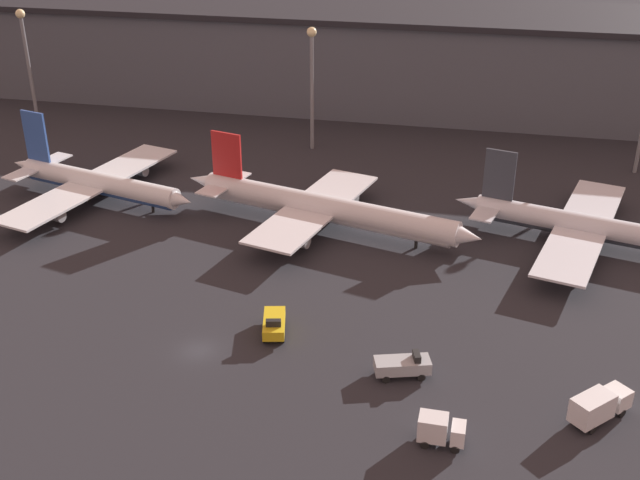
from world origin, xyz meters
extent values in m
plane|color=#26262B|center=(0.00, 0.00, 0.00)|extent=(600.00, 600.00, 0.00)
cube|color=#4C515B|center=(0.00, 100.63, 9.83)|extent=(186.90, 29.49, 19.66)
cube|color=black|center=(0.00, 100.63, 20.26)|extent=(186.90, 31.49, 1.20)
cylinder|color=white|center=(-30.20, 37.58, 3.19)|extent=(29.78, 10.73, 3.36)
cylinder|color=#2D519E|center=(-30.20, 37.58, 2.60)|extent=(28.21, 9.87, 2.85)
cone|color=white|center=(-14.75, 33.59, 3.19)|extent=(4.70, 4.09, 3.19)
cone|color=white|center=(-45.80, 41.62, 3.44)|extent=(5.59, 4.02, 2.85)
cube|color=#2D519E|center=(-42.35, 40.72, 9.11)|extent=(4.65, 1.56, 8.48)
cube|color=white|center=(-42.93, 40.87, 3.69)|extent=(6.56, 13.66, 0.24)
cube|color=white|center=(-31.64, 37.96, 2.77)|extent=(16.35, 37.45, 0.36)
cylinder|color=gray|center=(-28.20, 47.70, 1.60)|extent=(4.04, 2.71, 1.85)
cylinder|color=gray|center=(-33.35, 27.76, 1.60)|extent=(4.04, 2.71, 1.85)
cylinder|color=black|center=(-20.07, 34.96, 0.76)|extent=(0.50, 0.50, 1.51)
cylinder|color=black|center=(-31.31, 39.25, 0.76)|extent=(0.50, 0.50, 1.51)
cylinder|color=black|center=(-31.98, 36.66, 0.76)|extent=(0.50, 0.50, 1.51)
cylinder|color=silver|center=(8.08, 34.89, 3.53)|extent=(41.02, 13.97, 3.72)
cylinder|color=silver|center=(8.08, 34.89, 2.88)|extent=(38.88, 12.91, 3.16)
cone|color=silver|center=(29.21, 29.43, 3.53)|extent=(5.21, 4.54, 3.53)
cone|color=silver|center=(-13.23, 40.40, 3.81)|extent=(6.20, 4.46, 3.16)
cube|color=red|center=(-8.76, 39.25, 9.04)|extent=(5.14, 1.69, 7.28)
cube|color=silver|center=(-9.56, 39.45, 4.09)|extent=(6.34, 11.51, 0.24)
cube|color=silver|center=(6.07, 35.41, 3.07)|extent=(15.52, 31.43, 0.36)
cylinder|color=gray|center=(9.40, 43.33, 1.80)|extent=(4.48, 3.01, 2.05)
cylinder|color=gray|center=(5.15, 26.87, 1.80)|extent=(4.48, 3.01, 2.05)
cylinder|color=black|center=(22.11, 31.27, 0.84)|extent=(0.50, 0.50, 1.67)
cylinder|color=black|center=(6.45, 36.85, 0.84)|extent=(0.50, 0.50, 1.67)
cylinder|color=black|center=(5.70, 33.97, 0.84)|extent=(0.50, 0.50, 1.67)
cylinder|color=silver|center=(47.19, 37.12, 3.14)|extent=(34.35, 11.86, 3.30)
cylinder|color=#333842|center=(47.19, 37.12, 2.56)|extent=(32.55, 10.95, 2.81)
cone|color=silver|center=(29.31, 41.75, 3.38)|extent=(5.50, 3.96, 2.81)
cube|color=#333842|center=(33.11, 40.76, 8.62)|extent=(4.58, 1.54, 7.66)
cube|color=silver|center=(32.44, 40.94, 3.63)|extent=(6.42, 13.29, 0.24)
cube|color=silver|center=(45.51, 37.56, 2.72)|extent=(15.98, 36.43, 0.36)
cylinder|color=gray|center=(49.02, 46.99, 1.57)|extent=(3.97, 2.67, 1.82)
cylinder|color=gray|center=(44.01, 27.61, 1.57)|extent=(3.97, 2.67, 1.82)
cylinder|color=black|center=(45.84, 38.84, 0.74)|extent=(0.50, 0.50, 1.49)
cylinder|color=black|center=(45.18, 36.28, 0.74)|extent=(0.50, 0.50, 1.49)
cube|color=white|center=(46.17, -1.30, 1.72)|extent=(3.27, 3.26, 2.00)
cube|color=silver|center=(43.46, -4.09, 2.05)|extent=(4.88, 4.92, 2.67)
cylinder|color=black|center=(45.36, -0.81, 0.45)|extent=(1.07, 1.07, 0.90)
cylinder|color=black|center=(46.68, -2.09, 0.45)|extent=(1.07, 1.07, 0.90)
cylinder|color=black|center=(42.14, -4.12, 0.45)|extent=(1.07, 1.07, 0.90)
cylinder|color=black|center=(43.46, -5.40, 0.45)|extent=(1.07, 1.07, 0.90)
cube|color=#9EA3A8|center=(23.78, 0.07, 1.42)|extent=(6.60, 4.14, 1.41)
cube|color=black|center=(25.25, 0.52, 2.53)|extent=(1.17, 1.85, 0.80)
cylinder|color=black|center=(25.39, 1.52, 0.45)|extent=(1.04, 0.85, 0.90)
cylinder|color=black|center=(25.93, -0.24, 0.45)|extent=(1.04, 0.85, 0.90)
cylinder|color=black|center=(21.62, 0.37, 0.45)|extent=(1.04, 0.85, 0.90)
cylinder|color=black|center=(22.16, -1.39, 0.45)|extent=(1.04, 0.85, 0.90)
cube|color=white|center=(30.44, -10.32, 1.66)|extent=(1.42, 2.27, 1.87)
cube|color=silver|center=(27.96, -10.27, 1.97)|extent=(2.89, 2.30, 2.50)
cylinder|color=black|center=(30.32, -9.48, 0.45)|extent=(0.91, 0.58, 0.90)
cylinder|color=black|center=(30.29, -11.16, 0.45)|extent=(0.91, 0.58, 0.90)
cylinder|color=black|center=(27.38, -9.42, 0.45)|extent=(0.91, 0.58, 0.90)
cylinder|color=black|center=(27.35, -11.10, 0.45)|extent=(0.91, 0.58, 0.90)
cube|color=gold|center=(7.72, 5.41, 1.36)|extent=(3.80, 6.34, 1.27)
cube|color=black|center=(8.05, 3.96, 2.39)|extent=(1.90, 1.08, 0.80)
cylinder|color=black|center=(9.07, 3.77, 0.45)|extent=(0.82, 1.02, 0.90)
cylinder|color=black|center=(7.20, 3.35, 0.45)|extent=(0.82, 1.02, 0.90)
cylinder|color=black|center=(8.24, 7.47, 0.45)|extent=(0.82, 1.02, 0.90)
cylinder|color=black|center=(6.37, 7.04, 0.45)|extent=(0.82, 1.02, 0.90)
cylinder|color=slate|center=(-59.06, 68.75, 11.20)|extent=(0.70, 0.70, 22.39)
sphere|color=beige|center=(-59.06, 68.75, 22.99)|extent=(1.80, 1.80, 1.80)
cylinder|color=slate|center=(-1.63, 68.75, 10.75)|extent=(0.70, 0.70, 21.51)
sphere|color=beige|center=(-1.63, 68.75, 22.11)|extent=(1.80, 1.80, 1.80)
camera|label=1|loc=(29.96, -72.81, 53.61)|focal=45.00mm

